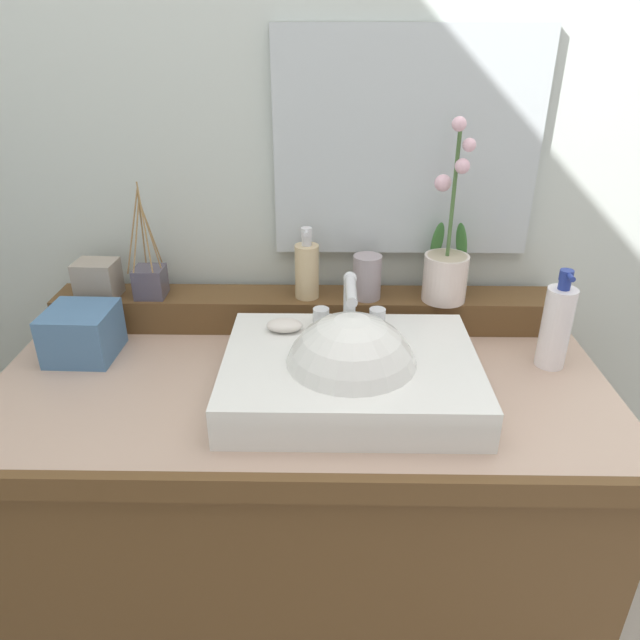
{
  "coord_description": "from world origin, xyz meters",
  "views": [
    {
      "loc": [
        0.05,
        -0.97,
        1.49
      ],
      "look_at": [
        0.04,
        -0.02,
        1.01
      ],
      "focal_mm": 33.15,
      "sensor_mm": 36.0,
      "label": 1
    }
  ],
  "objects": [
    {
      "name": "wall_back",
      "position": [
        0.0,
        0.4,
        1.33
      ],
      "size": [
        2.7,
        0.2,
        2.66
      ],
      "primitive_type": "cube",
      "color": "silver",
      "rests_on": "ground"
    },
    {
      "name": "vanity_cabinet",
      "position": [
        0.0,
        -0.0,
        0.44
      ],
      "size": [
        1.17,
        0.58,
        0.89
      ],
      "color": "brown",
      "rests_on": "ground"
    },
    {
      "name": "back_ledge",
      "position": [
        0.0,
        0.22,
        0.92
      ],
      "size": [
        1.1,
        0.11,
        0.07
      ],
      "primitive_type": "cube",
      "color": "brown",
      "rests_on": "vanity_cabinet"
    },
    {
      "name": "sink_basin",
      "position": [
        0.09,
        -0.06,
        0.92
      ],
      "size": [
        0.46,
        0.35,
        0.27
      ],
      "color": "white",
      "rests_on": "vanity_cabinet"
    },
    {
      "name": "soap_bar",
      "position": [
        -0.03,
        0.04,
        0.97
      ],
      "size": [
        0.07,
        0.04,
        0.02
      ],
      "primitive_type": "ellipsoid",
      "color": "silver",
      "rests_on": "sink_basin"
    },
    {
      "name": "potted_plant",
      "position": [
        0.3,
        0.2,
        1.04
      ],
      "size": [
        0.1,
        0.11,
        0.38
      ],
      "color": "silver",
      "rests_on": "back_ledge"
    },
    {
      "name": "soap_dispenser",
      "position": [
        0.01,
        0.21,
        1.02
      ],
      "size": [
        0.05,
        0.05,
        0.16
      ],
      "color": "#D1B688",
      "rests_on": "back_ledge"
    },
    {
      "name": "tumbler_cup",
      "position": [
        0.13,
        0.21,
        1.01
      ],
      "size": [
        0.06,
        0.06,
        0.1
      ],
      "primitive_type": "cylinder",
      "color": "#9E9197",
      "rests_on": "back_ledge"
    },
    {
      "name": "reed_diffuser",
      "position": [
        -0.34,
        0.21,
        0.99
      ],
      "size": [
        0.08,
        0.08,
        0.25
      ],
      "color": "#4B4554",
      "rests_on": "back_ledge"
    },
    {
      "name": "trinket_box",
      "position": [
        -0.45,
        0.2,
        1.0
      ],
      "size": [
        0.09,
        0.07,
        0.08
      ],
      "primitive_type": "cube",
      "rotation": [
        0.0,
        0.0,
        -0.06
      ],
      "color": "gray",
      "rests_on": "back_ledge"
    },
    {
      "name": "lotion_bottle",
      "position": [
        0.49,
        0.05,
        0.97
      ],
      "size": [
        0.06,
        0.06,
        0.2
      ],
      "color": "white",
      "rests_on": "vanity_cabinet"
    },
    {
      "name": "tissue_box",
      "position": [
        -0.44,
        0.08,
        0.93
      ],
      "size": [
        0.13,
        0.13,
        0.1
      ],
      "primitive_type": "cube",
      "rotation": [
        0.0,
        0.0,
        -0.03
      ],
      "color": "teal",
      "rests_on": "vanity_cabinet"
    },
    {
      "name": "mirror",
      "position": [
        0.21,
        0.28,
        1.27
      ],
      "size": [
        0.55,
        0.02,
        0.46
      ],
      "primitive_type": "cube",
      "color": "silver"
    }
  ]
}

